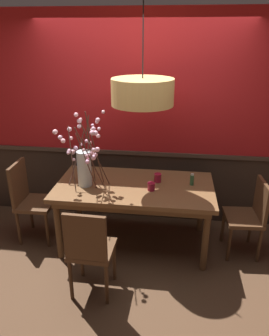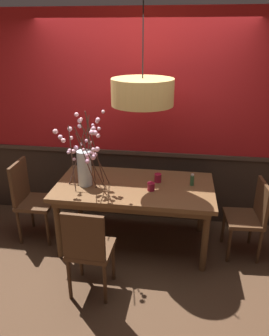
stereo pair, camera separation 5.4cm
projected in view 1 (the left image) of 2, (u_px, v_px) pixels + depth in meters
ground_plane at (134, 242)px, 3.92m from camera, size 24.00×24.00×0.00m
back_wall at (142, 123)px, 4.04m from camera, size 5.55×0.14×2.62m
dining_table at (134, 192)px, 3.65m from camera, size 1.76×0.93×0.77m
chair_far_side_right at (161, 175)px, 4.50m from camera, size 0.48×0.43×0.89m
chair_head_west_end at (29, 197)px, 3.83m from camera, size 0.42×0.44×0.98m
chair_head_east_end at (250, 213)px, 3.57m from camera, size 0.41×0.45×0.89m
chair_near_side_left at (90, 248)px, 2.94m from camera, size 0.41×0.40×0.94m
vase_with_blossoms at (84, 163)px, 3.51m from camera, size 0.54×0.54×0.87m
candle_holder_nearer_center at (158, 178)px, 3.68m from camera, size 0.08×0.08×0.10m
candle_holder_nearer_edge at (151, 186)px, 3.48m from camera, size 0.08×0.08×0.09m
condiment_bottle at (192, 180)px, 3.60m from camera, size 0.04×0.04×0.14m
pendant_lamp at (143, 92)px, 3.20m from camera, size 0.63×0.63×0.95m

